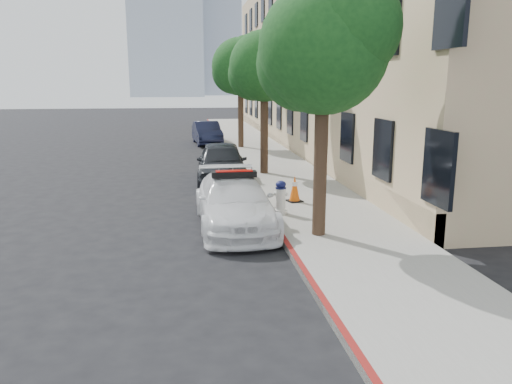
{
  "coord_description": "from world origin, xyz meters",
  "views": [
    {
      "loc": [
        -0.06,
        -12.65,
        3.55
      ],
      "look_at": [
        1.57,
        -1.19,
        1.0
      ],
      "focal_mm": 35.0,
      "sensor_mm": 36.0,
      "label": 1
    }
  ],
  "objects_px": {
    "traffic_cone": "(295,189)",
    "fire_hydrant": "(281,198)",
    "parked_car_mid": "(222,163)",
    "police_car": "(234,202)",
    "parked_car_far": "(207,133)"
  },
  "relations": [
    {
      "from": "traffic_cone",
      "to": "fire_hydrant",
      "type": "bearing_deg",
      "value": -117.29
    },
    {
      "from": "parked_car_mid",
      "to": "traffic_cone",
      "type": "bearing_deg",
      "value": -61.28
    },
    {
      "from": "fire_hydrant",
      "to": "police_car",
      "type": "bearing_deg",
      "value": -133.04
    },
    {
      "from": "traffic_cone",
      "to": "police_car",
      "type": "bearing_deg",
      "value": -136.19
    },
    {
      "from": "police_car",
      "to": "traffic_cone",
      "type": "distance_m",
      "value": 2.7
    },
    {
      "from": "police_car",
      "to": "traffic_cone",
      "type": "relative_size",
      "value": 5.81
    },
    {
      "from": "police_car",
      "to": "traffic_cone",
      "type": "height_order",
      "value": "police_car"
    },
    {
      "from": "parked_car_far",
      "to": "traffic_cone",
      "type": "height_order",
      "value": "parked_car_far"
    },
    {
      "from": "parked_car_far",
      "to": "traffic_cone",
      "type": "xyz_separation_m",
      "value": [
        1.84,
        -15.48,
        -0.13
      ]
    },
    {
      "from": "police_car",
      "to": "parked_car_mid",
      "type": "bearing_deg",
      "value": 87.85
    },
    {
      "from": "police_car",
      "to": "parked_car_mid",
      "type": "relative_size",
      "value": 1.04
    },
    {
      "from": "parked_car_mid",
      "to": "parked_car_far",
      "type": "height_order",
      "value": "parked_car_mid"
    },
    {
      "from": "parked_car_mid",
      "to": "fire_hydrant",
      "type": "relative_size",
      "value": 4.89
    },
    {
      "from": "police_car",
      "to": "traffic_cone",
      "type": "xyz_separation_m",
      "value": [
        1.94,
        1.86,
        -0.12
      ]
    },
    {
      "from": "fire_hydrant",
      "to": "parked_car_far",
      "type": "bearing_deg",
      "value": 116.35
    }
  ]
}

